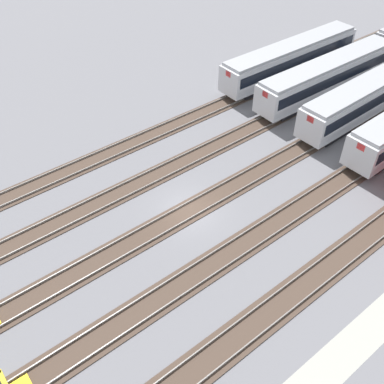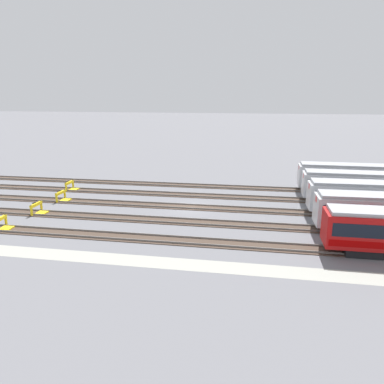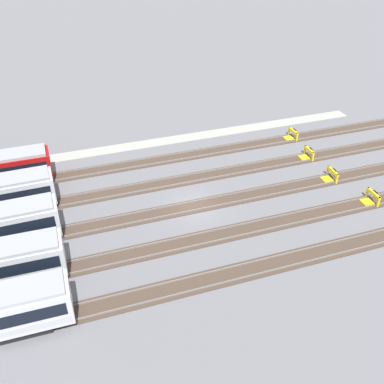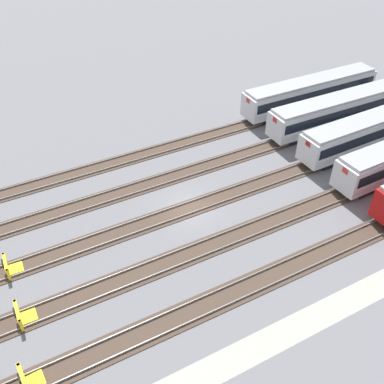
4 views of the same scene
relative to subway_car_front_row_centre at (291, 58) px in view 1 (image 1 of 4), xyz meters
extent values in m
plane|color=slate|center=(-21.69, -9.94, -2.04)|extent=(400.00, 400.00, 0.00)
cube|color=#9E9E93|center=(-21.69, -24.29, -2.04)|extent=(54.00, 2.00, 0.01)
cube|color=#47382D|center=(-21.69, -19.84, -2.01)|extent=(90.00, 2.23, 0.06)
cube|color=slate|center=(-21.69, -19.12, -1.90)|extent=(90.00, 0.07, 0.15)
cube|color=slate|center=(-21.69, -20.56, -1.90)|extent=(90.00, 0.07, 0.15)
cube|color=#47382D|center=(-21.69, -14.89, -2.01)|extent=(90.00, 2.24, 0.06)
cube|color=slate|center=(-21.69, -14.17, -1.90)|extent=(90.00, 0.07, 0.15)
cube|color=slate|center=(-21.69, -15.61, -1.90)|extent=(90.00, 0.07, 0.15)
cube|color=#47382D|center=(-21.69, -9.94, -2.01)|extent=(90.00, 2.24, 0.06)
cube|color=slate|center=(-21.69, -9.22, -1.90)|extent=(90.00, 0.07, 0.15)
cube|color=slate|center=(-21.69, -10.65, -1.90)|extent=(90.00, 0.07, 0.15)
cube|color=#47382D|center=(-21.69, -4.99, -2.01)|extent=(90.00, 2.23, 0.06)
cube|color=slate|center=(-21.69, -4.27, -1.90)|extent=(90.00, 0.07, 0.15)
cube|color=slate|center=(-21.69, -5.70, -1.90)|extent=(90.00, 0.07, 0.15)
cube|color=#47382D|center=(-21.69, -0.03, -2.01)|extent=(90.00, 2.23, 0.06)
cube|color=slate|center=(-21.69, 0.68, -1.90)|extent=(90.00, 0.07, 0.15)
cube|color=slate|center=(-21.69, -0.75, -1.90)|extent=(90.00, 0.07, 0.15)
cube|color=red|center=(-8.96, -15.10, 1.01)|extent=(0.09, 0.70, 0.56)
cube|color=black|center=(-5.58, -15.03, -1.69)|extent=(3.65, 2.32, 0.70)
cube|color=silver|center=(0.00, 0.00, 0.01)|extent=(18.03, 3.01, 2.70)
cube|color=black|center=(0.00, 0.00, 0.33)|extent=(17.31, 3.04, 1.08)
cube|color=#B2B5BA|center=(0.00, 0.00, -0.75)|extent=(17.67, 3.04, 0.54)
cube|color=#999BA0|center=(0.00, 0.00, 1.51)|extent=(17.49, 2.73, 0.30)
cube|color=red|center=(8.96, -0.11, 1.01)|extent=(0.09, 0.70, 0.56)
cube|color=red|center=(-8.96, 0.11, 1.01)|extent=(0.09, 0.70, 0.56)
cube|color=black|center=(5.58, -0.07, -1.69)|extent=(3.63, 2.28, 0.70)
cube|color=black|center=(-5.58, 0.07, -1.69)|extent=(3.63, 2.28, 0.70)
cube|color=silver|center=(0.00, -5.00, 0.01)|extent=(18.04, 3.08, 2.70)
cube|color=black|center=(0.00, -5.00, 0.33)|extent=(17.32, 3.11, 1.08)
cube|color=#B2B5BA|center=(0.00, -5.00, -0.75)|extent=(17.68, 3.11, 0.54)
cube|color=#999BA0|center=(0.00, -5.00, 1.51)|extent=(17.50, 2.80, 0.30)
cube|color=red|center=(8.96, -5.14, 1.01)|extent=(0.09, 0.70, 0.56)
cube|color=red|center=(-8.96, -4.86, 1.01)|extent=(0.09, 0.70, 0.56)
cube|color=black|center=(5.58, -5.09, -1.69)|extent=(3.64, 2.30, 0.70)
cube|color=black|center=(-5.58, -4.91, -1.69)|extent=(3.64, 2.30, 0.70)
cube|color=silver|center=(0.00, -9.91, 0.01)|extent=(18.05, 3.18, 2.70)
cube|color=black|center=(0.00, -9.91, 0.33)|extent=(17.34, 3.20, 1.08)
cube|color=#B2B5BA|center=(0.00, -9.91, -0.75)|extent=(17.70, 3.20, 0.54)
cube|color=#999BA0|center=(0.00, -9.91, 1.51)|extent=(17.51, 2.89, 0.30)
cube|color=red|center=(-8.96, -10.10, 1.01)|extent=(0.09, 0.70, 0.56)
cube|color=black|center=(-5.58, -10.02, -1.69)|extent=(3.65, 2.32, 0.70)
cube|color=yellow|center=(-37.49, -13.99, -1.46)|extent=(0.18, 0.18, 1.15)
camera|label=1|loc=(-36.57, -28.81, 21.50)|focal=42.00mm
camera|label=2|loc=(-14.71, -49.66, 10.49)|focal=35.00mm
camera|label=3|loc=(-9.97, 23.95, 23.94)|focal=42.00mm
camera|label=4|loc=(-36.00, -36.83, 24.02)|focal=42.00mm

